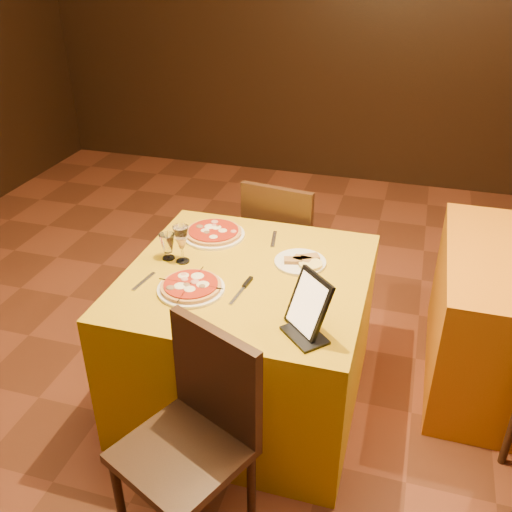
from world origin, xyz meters
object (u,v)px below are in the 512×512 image
(main_table, at_px, (247,338))
(tablet, at_px, (309,304))
(water_glass, at_px, (168,246))
(chair_main_far, at_px, (288,246))
(chair_main_near, at_px, (182,453))
(pizza_near, at_px, (191,287))
(wine_glass, at_px, (182,244))
(pizza_far, at_px, (214,233))

(main_table, distance_m, tablet, 0.70)
(water_glass, bearing_deg, chair_main_far, 63.58)
(chair_main_near, distance_m, tablet, 0.73)
(main_table, relative_size, pizza_near, 3.71)
(wine_glass, bearing_deg, chair_main_far, 68.43)
(main_table, distance_m, chair_main_far, 0.84)
(chair_main_far, height_order, pizza_far, chair_main_far)
(wine_glass, distance_m, tablet, 0.76)
(wine_glass, bearing_deg, pizza_far, 80.09)
(pizza_far, height_order, wine_glass, wine_glass)
(chair_main_near, relative_size, pizza_near, 3.07)
(water_glass, relative_size, tablet, 0.53)
(main_table, bearing_deg, pizza_near, -133.05)
(chair_main_near, distance_m, wine_glass, 0.97)
(wine_glass, relative_size, water_glass, 1.46)
(main_table, bearing_deg, chair_main_far, 90.00)
(chair_main_far, relative_size, tablet, 3.73)
(pizza_far, distance_m, wine_glass, 0.30)
(chair_main_near, xyz_separation_m, pizza_far, (-0.27, 1.12, 0.31))
(pizza_near, relative_size, tablet, 1.22)
(wine_glass, bearing_deg, tablet, -27.45)
(tablet, bearing_deg, wine_glass, -163.45)
(pizza_far, height_order, tablet, tablet)
(main_table, bearing_deg, wine_glass, 177.28)
(main_table, height_order, pizza_near, pizza_near)
(pizza_near, bearing_deg, tablet, -13.51)
(chair_main_near, height_order, pizza_far, chair_main_near)
(main_table, distance_m, water_glass, 0.60)
(chair_main_far, relative_size, pizza_far, 2.83)
(pizza_far, height_order, water_glass, water_glass)
(wine_glass, height_order, water_glass, wine_glass)
(wine_glass, relative_size, tablet, 0.78)
(pizza_near, xyz_separation_m, pizza_far, (-0.08, 0.51, 0.00))
(pizza_near, height_order, wine_glass, wine_glass)
(wine_glass, xyz_separation_m, water_glass, (-0.08, 0.01, -0.03))
(chair_main_near, bearing_deg, tablet, 78.01)
(pizza_far, relative_size, tablet, 1.32)
(main_table, relative_size, wine_glass, 5.79)
(chair_main_far, relative_size, water_glass, 7.00)
(main_table, bearing_deg, pizza_far, 131.96)
(main_table, relative_size, chair_main_far, 1.21)
(tablet, bearing_deg, main_table, -179.54)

